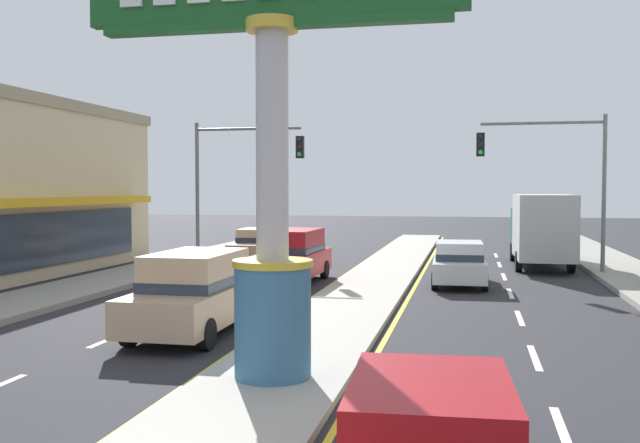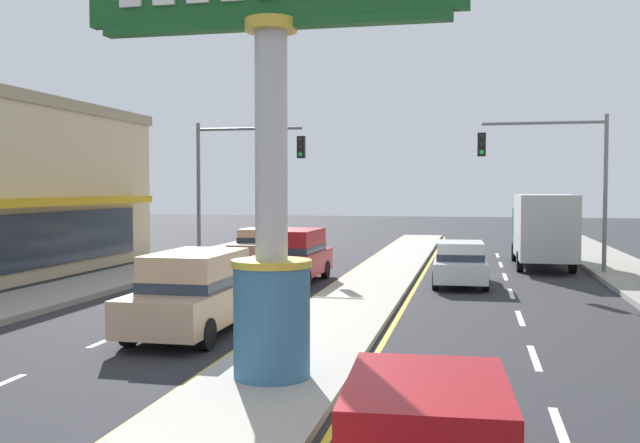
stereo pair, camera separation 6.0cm
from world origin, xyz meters
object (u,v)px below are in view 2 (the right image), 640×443
at_px(traffic_light_left_side, 237,168).
at_px(box_truck_near_right_lane, 543,228).
at_px(district_sign, 271,161).
at_px(suv_mid_left_lane, 293,255).
at_px(sedan_far_left_oncoming, 259,245).
at_px(sedan_near_left_lane, 460,263).
at_px(traffic_light_right_side, 557,166).
at_px(suv_far_right_lane, 194,292).

distance_m(traffic_light_left_side, box_truck_near_right_lane, 13.22).
bearing_deg(district_sign, traffic_light_left_side, 110.71).
bearing_deg(suv_mid_left_lane, sedan_far_left_oncoming, 116.64).
height_order(sedan_near_left_lane, sedan_far_left_oncoming, same).
relative_size(traffic_light_right_side, sedan_far_left_oncoming, 1.42).
xyz_separation_m(suv_far_right_lane, sedan_near_left_lane, (5.87, 9.69, -0.20)).
distance_m(district_sign, traffic_light_left_side, 18.44).
height_order(district_sign, traffic_light_right_side, district_sign).
height_order(traffic_light_right_side, sedan_far_left_oncoming, traffic_light_right_side).
distance_m(district_sign, suv_mid_left_lane, 13.54).
height_order(suv_far_right_lane, suv_mid_left_lane, same).
relative_size(suv_far_right_lane, sedan_far_left_oncoming, 1.05).
height_order(district_sign, sedan_near_left_lane, district_sign).
distance_m(traffic_light_right_side, suv_far_right_lane, 16.65).
bearing_deg(district_sign, sedan_near_left_lane, 77.63).
distance_m(box_truck_near_right_lane, sedan_near_left_lane, 7.07).
height_order(traffic_light_left_side, sedan_near_left_lane, traffic_light_left_side).
relative_size(traffic_light_left_side, suv_far_right_lane, 1.35).
relative_size(traffic_light_right_side, sedan_near_left_lane, 1.42).
bearing_deg(district_sign, sedan_far_left_oncoming, 107.74).
distance_m(traffic_light_left_side, sedan_near_left_lane, 10.78).
relative_size(sedan_near_left_lane, sedan_far_left_oncoming, 0.99).
xyz_separation_m(district_sign, suv_far_right_lane, (-2.94, 3.70, -2.85)).
distance_m(traffic_light_right_side, box_truck_near_right_lane, 3.62).
relative_size(traffic_light_right_side, suv_mid_left_lane, 1.33).
bearing_deg(district_sign, suv_mid_left_lane, 102.80).
height_order(district_sign, traffic_light_left_side, district_sign).
relative_size(district_sign, suv_far_right_lane, 1.65).
bearing_deg(traffic_light_right_side, sedan_near_left_lane, -134.66).
relative_size(district_sign, traffic_light_left_side, 1.22).
bearing_deg(traffic_light_left_side, sedan_far_left_oncoming, 82.84).
bearing_deg(sedan_far_left_oncoming, traffic_light_left_side, -97.16).
bearing_deg(sedan_near_left_lane, box_truck_near_right_lane, 61.87).
bearing_deg(suv_far_right_lane, traffic_light_right_side, 54.62).
bearing_deg(sedan_far_left_oncoming, traffic_light_right_side, -10.98).
bearing_deg(traffic_light_right_side, district_sign, -110.97).
relative_size(district_sign, traffic_light_right_side, 1.22).
xyz_separation_m(sedan_near_left_lane, suv_mid_left_lane, (-5.87, -0.48, 0.20)).
bearing_deg(traffic_light_left_side, suv_mid_left_lane, -50.41).
height_order(traffic_light_left_side, suv_far_right_lane, traffic_light_left_side).
xyz_separation_m(district_sign, traffic_light_right_side, (6.52, 17.02, 0.41)).
distance_m(suv_far_right_lane, sedan_near_left_lane, 11.33).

